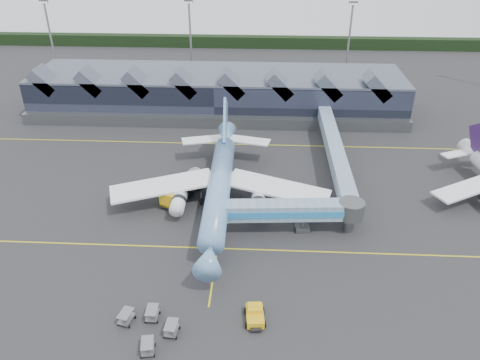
# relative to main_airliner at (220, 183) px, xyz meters

# --- Properties ---
(ground) EXTENTS (260.00, 260.00, 0.00)m
(ground) POSITION_rel_main_airliner_xyz_m (0.67, -4.33, -4.11)
(ground) COLOR #262729
(ground) RESTS_ON ground
(taxi_stripes) EXTENTS (120.00, 60.00, 0.01)m
(taxi_stripes) POSITION_rel_main_airliner_xyz_m (0.67, 5.67, -4.10)
(taxi_stripes) COLOR gold
(taxi_stripes) RESTS_ON ground
(tree_line_far) EXTENTS (260.00, 4.00, 4.00)m
(tree_line_far) POSITION_rel_main_airliner_xyz_m (0.67, 105.67, -2.11)
(tree_line_far) COLOR black
(tree_line_far) RESTS_ON ground
(terminal) EXTENTS (90.00, 22.25, 12.52)m
(terminal) POSITION_rel_main_airliner_xyz_m (-4.39, 43.03, 0.77)
(terminal) COLOR black
(terminal) RESTS_ON ground
(light_masts) EXTENTS (132.40, 42.56, 22.45)m
(light_masts) POSITION_rel_main_airliner_xyz_m (21.67, 58.47, 8.38)
(light_masts) COLOR gray
(light_masts) RESTS_ON ground
(main_airliner) EXTENTS (37.84, 43.41, 13.97)m
(main_airliner) POSITION_rel_main_airliner_xyz_m (0.00, 0.00, 0.00)
(main_airliner) COLOR #6188C5
(main_airliner) RESTS_ON ground
(jet_bridge) EXTENTS (23.41, 5.02, 5.37)m
(jet_bridge) POSITION_rel_main_airliner_xyz_m (12.65, -7.24, -0.37)
(jet_bridge) COLOR #6F97BA
(jet_bridge) RESTS_ON ground
(fuel_truck) EXTENTS (6.40, 10.71, 3.66)m
(fuel_truck) POSITION_rel_main_airliner_xyz_m (-6.69, 2.01, -2.05)
(fuel_truck) COLOR black
(fuel_truck) RESTS_ON ground
(pushback_tug) EXTENTS (2.79, 4.10, 1.74)m
(pushback_tug) POSITION_rel_main_airliner_xyz_m (6.61, -26.08, -3.33)
(pushback_tug) COLOR gold
(pushback_tug) RESTS_ON ground
(baggage_carts) EXTENTS (7.70, 7.35, 1.53)m
(baggage_carts) POSITION_rel_main_airliner_xyz_m (-5.96, -28.53, -3.24)
(baggage_carts) COLOR gray
(baggage_carts) RESTS_ON ground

